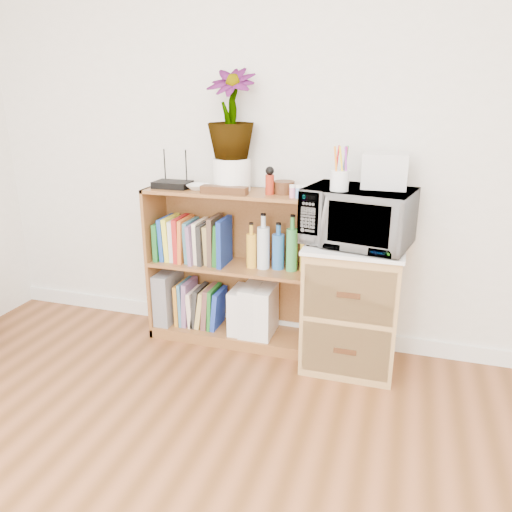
% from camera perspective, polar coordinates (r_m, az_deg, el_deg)
% --- Properties ---
extents(skirting_board, '(4.00, 0.02, 0.10)m').
position_cam_1_polar(skirting_board, '(3.23, 3.93, -8.29)').
color(skirting_board, white).
rests_on(skirting_board, ground).
extents(bookshelf, '(1.00, 0.30, 0.95)m').
position_cam_1_polar(bookshelf, '(3.03, -2.97, -1.36)').
color(bookshelf, brown).
rests_on(bookshelf, ground).
extents(wicker_unit, '(0.50, 0.45, 0.70)m').
position_cam_1_polar(wicker_unit, '(2.85, 10.91, -5.72)').
color(wicker_unit, '#9E7542').
rests_on(wicker_unit, ground).
extents(microwave, '(0.60, 0.47, 0.30)m').
position_cam_1_polar(microwave, '(2.67, 11.56, 4.42)').
color(microwave, white).
rests_on(microwave, wicker_unit).
extents(pen_cup, '(0.09, 0.09, 0.10)m').
position_cam_1_polar(pen_cup, '(2.56, 9.52, 8.51)').
color(pen_cup, white).
rests_on(pen_cup, microwave).
extents(small_appliance, '(0.22, 0.19, 0.18)m').
position_cam_1_polar(small_appliance, '(2.68, 14.57, 9.45)').
color(small_appliance, silver).
rests_on(small_appliance, microwave).
extents(router, '(0.21, 0.14, 0.04)m').
position_cam_1_polar(router, '(3.02, -9.52, 8.07)').
color(router, black).
rests_on(router, bookshelf).
extents(white_bowl, '(0.13, 0.13, 0.03)m').
position_cam_1_polar(white_bowl, '(2.94, -6.60, 7.85)').
color(white_bowl, silver).
rests_on(white_bowl, bookshelf).
extents(plant_pot, '(0.21, 0.21, 0.18)m').
position_cam_1_polar(plant_pot, '(2.90, -2.77, 9.31)').
color(plant_pot, white).
rests_on(plant_pot, bookshelf).
extents(potted_plant, '(0.27, 0.27, 0.48)m').
position_cam_1_polar(potted_plant, '(2.87, -2.88, 15.91)').
color(potted_plant, '#2F7732').
rests_on(potted_plant, plant_pot).
extents(trinket_box, '(0.27, 0.07, 0.04)m').
position_cam_1_polar(trinket_box, '(2.80, -3.65, 7.53)').
color(trinket_box, '#341E0E').
rests_on(trinket_box, bookshelf).
extents(kokeshi_doll, '(0.05, 0.05, 0.11)m').
position_cam_1_polar(kokeshi_doll, '(2.78, 1.57, 8.15)').
color(kokeshi_doll, maroon).
rests_on(kokeshi_doll, bookshelf).
extents(wooden_bowl, '(0.12, 0.12, 0.07)m').
position_cam_1_polar(wooden_bowl, '(2.81, 3.22, 7.84)').
color(wooden_bowl, '#3A1C0F').
rests_on(wooden_bowl, bookshelf).
extents(paint_jars, '(0.12, 0.04, 0.06)m').
position_cam_1_polar(paint_jars, '(2.69, 4.85, 7.24)').
color(paint_jars, pink).
rests_on(paint_jars, bookshelf).
extents(file_box, '(0.10, 0.27, 0.33)m').
position_cam_1_polar(file_box, '(3.28, -9.94, -4.50)').
color(file_box, slate).
rests_on(file_box, bookshelf).
extents(magazine_holder_left, '(0.09, 0.22, 0.28)m').
position_cam_1_polar(magazine_holder_left, '(3.10, -1.91, -6.14)').
color(magazine_holder_left, silver).
rests_on(magazine_holder_left, bookshelf).
extents(magazine_holder_mid, '(0.10, 0.25, 0.31)m').
position_cam_1_polar(magazine_holder_mid, '(3.07, -0.54, -6.06)').
color(magazine_holder_mid, silver).
rests_on(magazine_holder_mid, bookshelf).
extents(magazine_holder_right, '(0.10, 0.25, 0.31)m').
position_cam_1_polar(magazine_holder_right, '(3.05, 1.15, -6.32)').
color(magazine_holder_right, white).
rests_on(magazine_holder_right, bookshelf).
extents(cookbooks, '(0.45, 0.20, 0.29)m').
position_cam_1_polar(cookbooks, '(3.07, -7.14, 1.81)').
color(cookbooks, '#1A6427').
rests_on(cookbooks, bookshelf).
extents(liquor_bottles, '(0.38, 0.07, 0.32)m').
position_cam_1_polar(liquor_bottles, '(2.89, 2.67, 1.31)').
color(liquor_bottles, gold).
rests_on(liquor_bottles, bookshelf).
extents(lower_books, '(0.30, 0.19, 0.29)m').
position_cam_1_polar(lower_books, '(3.21, -6.44, -5.59)').
color(lower_books, '#BD7A21').
rests_on(lower_books, bookshelf).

